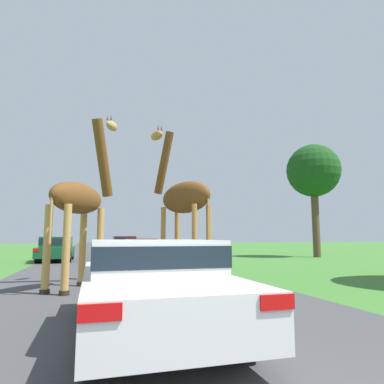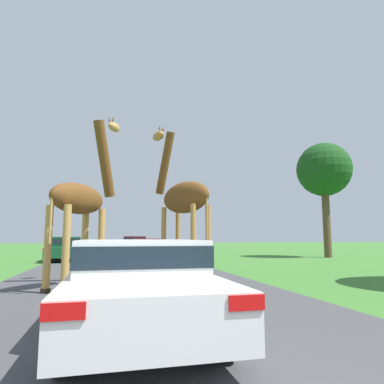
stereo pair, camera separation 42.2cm
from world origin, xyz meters
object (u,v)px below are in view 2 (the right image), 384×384
(giraffe_near_road, at_px, (182,199))
(giraffe_companion, at_px, (83,200))
(tree_left_edge, at_px, (324,171))
(car_far_ahead, at_px, (66,248))
(car_queue_right, at_px, (148,249))
(car_queue_left, at_px, (134,245))
(car_lead_maroon, at_px, (138,281))

(giraffe_near_road, bearing_deg, giraffe_companion, 148.62)
(giraffe_companion, height_order, tree_left_edge, tree_left_edge)
(giraffe_near_road, bearing_deg, car_far_ahead, 86.04)
(giraffe_companion, distance_m, tree_left_edge, 18.91)
(car_queue_right, xyz_separation_m, tree_left_edge, (12.26, 1.04, 5.26))
(car_queue_left, xyz_separation_m, tree_left_edge, (12.58, -5.46, 5.19))
(giraffe_companion, distance_m, car_queue_left, 16.40)
(car_lead_maroon, bearing_deg, giraffe_companion, 104.10)
(car_lead_maroon, relative_size, tree_left_edge, 0.58)
(car_queue_right, height_order, car_far_ahead, car_far_ahead)
(car_queue_right, bearing_deg, car_queue_left, 92.82)
(tree_left_edge, bearing_deg, giraffe_companion, -145.02)
(car_lead_maroon, height_order, car_far_ahead, car_far_ahead)
(car_queue_left, bearing_deg, giraffe_near_road, -89.56)
(giraffe_near_road, height_order, car_queue_right, giraffe_near_road)
(giraffe_near_road, distance_m, giraffe_companion, 2.78)
(giraffe_companion, distance_m, car_queue_right, 10.19)
(car_lead_maroon, relative_size, car_queue_left, 1.07)
(tree_left_edge, bearing_deg, car_queue_right, -175.15)
(giraffe_near_road, bearing_deg, car_queue_right, 64.58)
(giraffe_companion, height_order, car_queue_left, giraffe_companion)
(car_queue_right, distance_m, tree_left_edge, 13.38)
(giraffe_near_road, xyz_separation_m, car_queue_left, (-0.13, 16.45, -1.70))
(car_queue_left, bearing_deg, car_lead_maroon, -94.06)
(car_queue_left, bearing_deg, tree_left_edge, -23.46)
(car_queue_left, xyz_separation_m, car_far_ahead, (-4.25, -4.63, -0.03))
(car_queue_left, relative_size, tree_left_edge, 0.54)
(giraffe_near_road, bearing_deg, tree_left_edge, 17.12)
(giraffe_near_road, xyz_separation_m, tree_left_edge, (12.45, 10.99, 3.49))
(car_queue_left, bearing_deg, giraffe_companion, -99.29)
(giraffe_companion, relative_size, car_queue_right, 1.21)
(giraffe_companion, bearing_deg, giraffe_near_road, 27.15)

